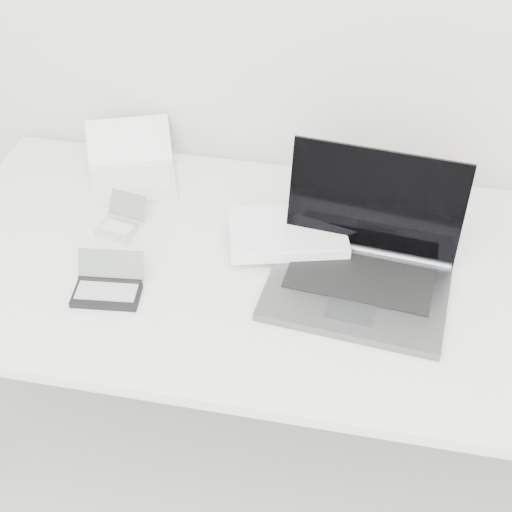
% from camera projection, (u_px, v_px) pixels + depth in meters
% --- Properties ---
extents(desk, '(1.60, 0.80, 0.73)m').
position_uv_depth(desk, '(272.00, 280.00, 1.68)').
color(desk, white).
rests_on(desk, ground).
extents(laptop_large, '(0.55, 0.42, 0.26)m').
position_uv_depth(laptop_large, '(339.00, 255.00, 1.61)').
color(laptop_large, '#595B5E').
rests_on(laptop_large, desk).
extents(netbook_open_white, '(0.30, 0.33, 0.10)m').
position_uv_depth(netbook_open_white, '(132.00, 173.00, 1.88)').
color(netbook_open_white, white).
rests_on(netbook_open_white, desk).
extents(pda_silver, '(0.11, 0.13, 0.07)m').
position_uv_depth(pda_silver, '(121.00, 223.00, 1.74)').
color(pda_silver, silver).
rests_on(pda_silver, desk).
extents(palmtop_charcoal, '(0.16, 0.13, 0.08)m').
position_uv_depth(palmtop_charcoal, '(108.00, 287.00, 1.57)').
color(palmtop_charcoal, black).
rests_on(palmtop_charcoal, desk).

